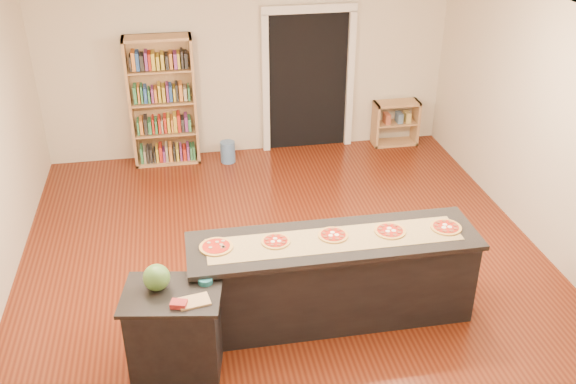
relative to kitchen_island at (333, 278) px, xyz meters
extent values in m
cube|color=beige|center=(-0.29, 0.65, 0.94)|extent=(6.00, 7.00, 2.80)
cube|color=#5E2310|center=(-0.29, 0.65, -0.46)|extent=(6.00, 7.00, 0.01)
cube|color=white|center=(-0.29, 0.65, 2.33)|extent=(6.00, 7.00, 0.01)
cube|color=black|center=(0.61, 4.14, 0.59)|extent=(1.20, 0.02, 2.10)
cube|color=silver|center=(-0.04, 4.09, 0.59)|extent=(0.10, 0.08, 2.10)
cube|color=silver|center=(1.26, 4.09, 0.59)|extent=(0.10, 0.08, 2.10)
cube|color=silver|center=(0.61, 4.09, 1.69)|extent=(1.40, 0.08, 0.12)
cube|color=black|center=(0.00, 0.00, -0.03)|extent=(2.71, 0.68, 0.87)
cube|color=black|center=(0.00, 0.00, 0.43)|extent=(2.79, 0.76, 0.05)
cube|color=black|center=(-1.54, -0.45, -0.06)|extent=(0.77, 0.55, 0.80)
cube|color=black|center=(-1.54, -0.45, 0.36)|extent=(0.85, 0.62, 0.04)
cube|color=tan|center=(-1.56, 3.93, 0.49)|extent=(0.95, 0.34, 1.90)
cube|color=tan|center=(1.99, 3.95, -0.11)|extent=(0.70, 0.30, 0.70)
cylinder|color=#4D74AB|center=(-0.68, 3.76, -0.30)|extent=(0.22, 0.22, 0.32)
cube|color=tan|center=(0.00, -0.01, 0.46)|extent=(2.42, 0.44, 0.00)
sphere|color=#144214|center=(-1.66, -0.37, 0.49)|extent=(0.23, 0.23, 0.23)
cube|color=tan|center=(-1.36, -0.62, 0.38)|extent=(0.28, 0.21, 0.02)
cube|color=maroon|center=(-1.49, -0.65, 0.40)|extent=(0.15, 0.13, 0.05)
cylinder|color=#195966|center=(-1.25, -0.36, 0.40)|extent=(0.13, 0.13, 0.05)
cylinder|color=#B78C46|center=(-1.11, 0.05, 0.47)|extent=(0.31, 0.31, 0.02)
cylinder|color=#A5190C|center=(-1.11, 0.05, 0.48)|extent=(0.25, 0.25, 0.00)
cylinder|color=#B78C46|center=(-0.56, 0.04, 0.47)|extent=(0.28, 0.28, 0.02)
cylinder|color=#A5190C|center=(-0.56, 0.04, 0.48)|extent=(0.23, 0.23, 0.00)
cylinder|color=#B78C46|center=(0.00, 0.05, 0.47)|extent=(0.31, 0.31, 0.02)
cylinder|color=#A5190C|center=(0.00, 0.05, 0.48)|extent=(0.25, 0.25, 0.00)
cylinder|color=#B78C46|center=(0.56, 0.02, 0.47)|extent=(0.32, 0.32, 0.02)
cylinder|color=#A5190C|center=(0.56, 0.02, 0.48)|extent=(0.26, 0.26, 0.00)
cylinder|color=#B78C46|center=(1.11, -0.01, 0.47)|extent=(0.32, 0.32, 0.02)
cylinder|color=#A5190C|center=(1.11, -0.01, 0.48)|extent=(0.26, 0.26, 0.00)
camera|label=1|loc=(-1.35, -4.96, 3.75)|focal=40.00mm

